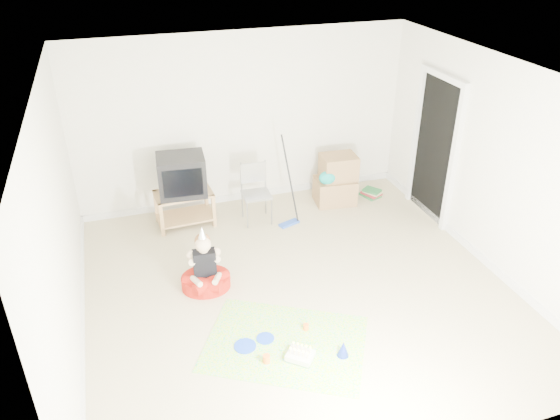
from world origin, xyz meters
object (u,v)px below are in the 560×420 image
object	(u,v)px
tv_stand	(185,206)
folding_chair	(256,195)
seated_woman	(205,274)
cardboard_boxes	(336,180)
birthday_cake	(300,356)
crt_tv	(182,175)

from	to	relation	value
tv_stand	folding_chair	size ratio (longest dim) A/B	0.95
tv_stand	seated_woman	world-z (taller)	seated_woman
folding_chair	seated_woman	bearing A→B (deg)	-126.74
tv_stand	cardboard_boxes	distance (m)	2.34
seated_woman	birthday_cake	size ratio (longest dim) A/B	2.53
crt_tv	cardboard_boxes	world-z (taller)	crt_tv
tv_stand	seated_woman	xyz separation A→B (m)	(-0.01, -1.61, -0.11)
seated_woman	cardboard_boxes	bearing A→B (deg)	33.79
tv_stand	folding_chair	xyz separation A→B (m)	(1.01, -0.24, 0.13)
crt_tv	birthday_cake	world-z (taller)	crt_tv
crt_tv	cardboard_boxes	distance (m)	2.38
crt_tv	folding_chair	size ratio (longest dim) A/B	0.74
tv_stand	cardboard_boxes	size ratio (longest dim) A/B	1.08
tv_stand	birthday_cake	xyz separation A→B (m)	(0.67, -3.10, -0.26)
folding_chair	birthday_cake	xyz separation A→B (m)	(-0.34, -2.87, -0.39)
crt_tv	cardboard_boxes	xyz separation A→B (m)	(2.34, -0.03, -0.42)
seated_woman	folding_chair	bearing A→B (deg)	53.26
tv_stand	crt_tv	size ratio (longest dim) A/B	1.28
cardboard_boxes	folding_chair	bearing A→B (deg)	-171.37
tv_stand	birthday_cake	distance (m)	3.18
seated_woman	birthday_cake	distance (m)	1.65
tv_stand	folding_chair	world-z (taller)	folding_chair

